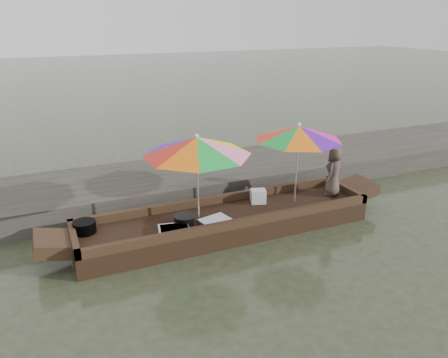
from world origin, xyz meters
name	(u,v)px	position (x,y,z in m)	size (l,w,h in m)	color
water	(226,232)	(0.00, 0.00, 0.00)	(80.00, 80.00, 0.00)	#2A351C
dock	(187,180)	(0.00, 2.20, 0.25)	(22.00, 2.20, 0.50)	#2D2B26
boat_hull	(226,223)	(0.00, 0.00, 0.17)	(5.34, 1.20, 0.35)	black
cooking_pot	(85,227)	(-2.42, 0.29, 0.45)	(0.37, 0.37, 0.20)	black
tray_crayfish	(174,230)	(-1.07, -0.29, 0.39)	(0.51, 0.35, 0.09)	silver
tray_scallop	(215,221)	(-0.31, -0.21, 0.38)	(0.51, 0.35, 0.06)	silver
charcoal_grill	(184,220)	(-0.82, -0.08, 0.43)	(0.34, 0.34, 0.16)	black
supply_bag	(258,196)	(0.78, 0.25, 0.48)	(0.28, 0.22, 0.26)	silver
vendor	(334,171)	(2.32, 0.03, 0.84)	(0.48, 0.31, 0.98)	#483A34
umbrella_bow	(198,178)	(-0.53, 0.00, 1.12)	(1.83, 1.83, 1.55)	yellow
umbrella_stern	(297,164)	(1.44, 0.00, 1.12)	(1.62, 1.62, 1.55)	pink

